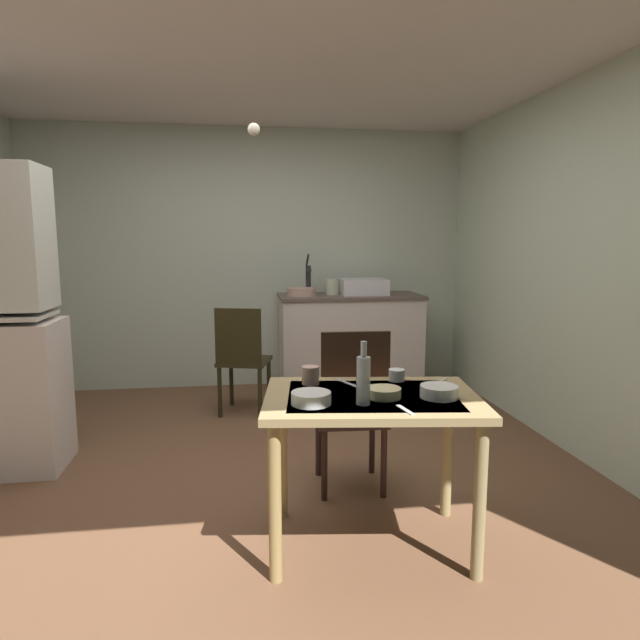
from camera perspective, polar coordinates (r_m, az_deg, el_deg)
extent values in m
plane|color=brown|center=(3.62, -6.24, -15.54)|extent=(5.38, 5.38, 0.00)
cube|color=beige|center=(5.56, -7.28, 6.26)|extent=(4.36, 0.10, 2.53)
cube|color=beige|center=(4.02, 26.33, 4.68)|extent=(0.10, 4.48, 2.53)
cube|color=silver|center=(3.50, -7.00, 26.97)|extent=(4.36, 4.48, 0.10)
cube|color=silver|center=(5.38, 3.07, -2.49)|extent=(1.33, 0.60, 0.91)
cube|color=brown|center=(5.31, 3.11, 2.48)|extent=(1.36, 0.63, 0.03)
sphere|color=#2D2823|center=(5.04, 1.53, -2.71)|extent=(0.02, 0.02, 0.02)
cube|color=silver|center=(5.33, 4.49, 3.46)|extent=(0.44, 0.34, 0.15)
cube|color=black|center=(5.33, 4.50, 4.22)|extent=(0.38, 0.28, 0.01)
cylinder|color=#232328|center=(5.29, -1.22, 4.14)|extent=(0.05, 0.05, 0.28)
cylinder|color=#232328|center=(5.21, -1.13, 5.18)|extent=(0.03, 0.12, 0.03)
cylinder|color=#232B22|center=(5.34, -1.31, 6.23)|extent=(0.02, 0.16, 0.12)
cylinder|color=tan|center=(5.19, -1.91, 2.93)|extent=(0.27, 0.27, 0.08)
cylinder|color=beige|center=(5.31, 1.26, 3.47)|extent=(0.13, 0.13, 0.15)
cube|color=#A28859|center=(2.61, 5.36, -8.13)|extent=(1.07, 0.81, 0.04)
cube|color=white|center=(2.60, 5.36, -7.77)|extent=(0.84, 0.63, 0.00)
cylinder|color=tan|center=(2.47, -4.68, -18.39)|extent=(0.06, 0.06, 0.71)
cylinder|color=#9D8A5B|center=(2.57, 16.19, -17.62)|extent=(0.06, 0.06, 0.71)
cylinder|color=tan|center=(2.99, -3.96, -13.50)|extent=(0.06, 0.06, 0.71)
cylinder|color=tan|center=(3.07, 13.03, -13.09)|extent=(0.06, 0.06, 0.71)
cube|color=#301F19|center=(3.30, 3.10, -9.98)|extent=(0.42, 0.42, 0.03)
cube|color=#321F14|center=(3.05, 3.69, -6.10)|extent=(0.38, 0.04, 0.53)
cylinder|color=#301F19|center=(3.56, 5.41, -12.38)|extent=(0.04, 0.04, 0.41)
cylinder|color=#301F19|center=(3.51, -0.17, -12.64)|extent=(0.04, 0.04, 0.41)
cylinder|color=#301F19|center=(3.25, 6.61, -14.47)|extent=(0.04, 0.04, 0.41)
cylinder|color=#301F19|center=(3.20, 0.45, -14.81)|extent=(0.04, 0.04, 0.41)
cube|color=black|center=(4.72, -7.81, -4.24)|extent=(0.49, 0.49, 0.03)
cube|color=black|center=(4.49, -8.48, -1.71)|extent=(0.37, 0.12, 0.46)
cylinder|color=black|center=(4.89, -5.31, -6.50)|extent=(0.04, 0.04, 0.43)
cylinder|color=black|center=(4.97, -9.16, -6.32)|extent=(0.04, 0.04, 0.43)
cylinder|color=black|center=(4.57, -6.23, -7.57)|extent=(0.04, 0.04, 0.43)
cylinder|color=black|center=(4.66, -10.33, -7.35)|extent=(0.04, 0.04, 0.43)
cylinder|color=white|center=(2.61, 12.22, -7.24)|extent=(0.17, 0.17, 0.06)
cylinder|color=beige|center=(2.56, 6.64, -7.48)|extent=(0.16, 0.16, 0.05)
cylinder|color=white|center=(2.45, -0.93, -8.09)|extent=(0.18, 0.18, 0.05)
cylinder|color=white|center=(2.86, 7.93, -5.67)|extent=(0.08, 0.08, 0.06)
cylinder|color=tan|center=(2.77, -0.99, -5.73)|extent=(0.09, 0.09, 0.09)
cylinder|color=#B7BCC1|center=(2.43, 4.51, -6.29)|extent=(0.06, 0.06, 0.21)
cylinder|color=#B7BCC1|center=(2.40, 4.54, -3.03)|extent=(0.03, 0.03, 0.07)
cube|color=silver|center=(2.81, 2.62, -6.44)|extent=(0.10, 0.20, 0.00)
cube|color=beige|center=(2.90, 12.39, -6.17)|extent=(0.10, 0.11, 0.00)
cube|color=beige|center=(2.39, 8.82, -9.18)|extent=(0.05, 0.14, 0.00)
sphere|color=#F9EFCC|center=(3.75, -6.87, 18.99)|extent=(0.08, 0.08, 0.08)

